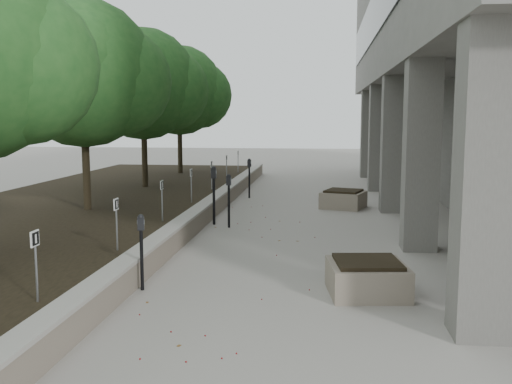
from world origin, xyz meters
The scene contains 20 objects.
ground centered at (0.00, 0.00, 0.00)m, with size 90.00×90.00×0.00m, color gray.
retaining_wall centered at (-1.82, 9.00, 0.25)m, with size 0.39×26.00×0.50m, color gray, non-canonical shape.
planting_bed centered at (-5.50, 9.00, 0.20)m, with size 7.00×26.00×0.40m, color black.
crabapple_tree_3 centered at (-4.80, 8.00, 3.12)m, with size 4.60×4.00×5.44m, color #20521F, non-canonical shape.
crabapple_tree_4 centered at (-4.80, 13.00, 3.12)m, with size 4.60×4.00×5.44m, color #20521F, non-canonical shape.
crabapple_tree_5 centered at (-4.80, 18.00, 3.12)m, with size 4.60×4.00×5.44m, color #20521F, non-canonical shape.
parking_sign_2 centered at (-2.35, 0.50, 0.88)m, with size 0.04×0.22×0.96m, color black, non-canonical shape.
parking_sign_3 centered at (-2.35, 3.50, 0.88)m, with size 0.04×0.22×0.96m, color black, non-canonical shape.
parking_sign_4 centered at (-2.35, 6.50, 0.88)m, with size 0.04×0.22×0.96m, color black, non-canonical shape.
parking_sign_5 centered at (-2.35, 9.50, 0.88)m, with size 0.04×0.22×0.96m, color black, non-canonical shape.
parking_sign_6 centered at (-2.35, 12.50, 0.88)m, with size 0.04×0.22×0.96m, color black, non-canonical shape.
parking_sign_7 centered at (-2.35, 15.50, 0.88)m, with size 0.04×0.22×0.96m, color black, non-canonical shape.
parking_sign_8 centered at (-2.35, 18.50, 0.88)m, with size 0.04×0.22×0.96m, color black, non-canonical shape.
parking_meter_2 centered at (-1.55, 2.44, 0.63)m, with size 0.12×0.09×1.26m, color black, non-canonical shape.
parking_meter_3 centered at (-1.48, 8.32, 0.77)m, with size 0.15×0.11×1.55m, color black, non-canonical shape.
parking_meter_4 centered at (-1.02, 7.95, 0.69)m, with size 0.14×0.10×1.38m, color black, non-canonical shape.
parking_meter_5 centered at (-1.20, 13.39, 0.69)m, with size 0.14×0.10×1.38m, color black, non-canonical shape.
planter_front centered at (2.09, 2.64, 0.28)m, with size 1.20×1.20×0.56m, color gray, non-canonical shape.
planter_back centered at (1.99, 11.54, 0.28)m, with size 1.22×1.22×0.57m, color gray, non-canonical shape.
berry_scatter centered at (-0.10, 5.00, 0.01)m, with size 3.30×14.10×0.02m, color maroon, non-canonical shape.
Camera 1 is at (1.39, -6.56, 2.83)m, focal length 40.94 mm.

